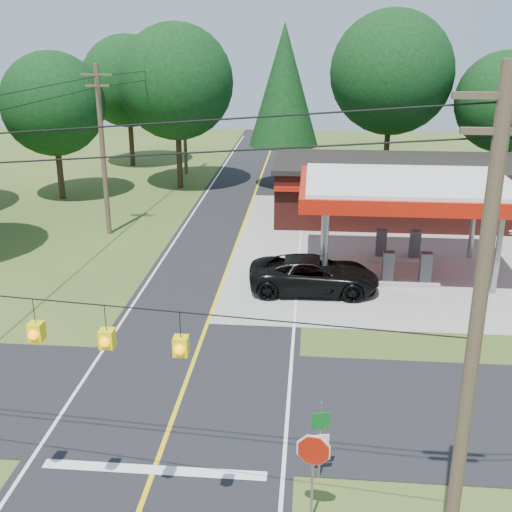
{
  "coord_description": "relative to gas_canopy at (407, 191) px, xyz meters",
  "views": [
    {
      "loc": [
        4.26,
        -18.47,
        12.03
      ],
      "look_at": [
        2.0,
        7.0,
        2.8
      ],
      "focal_mm": 45.0,
      "sensor_mm": 36.0,
      "label": 1
    }
  ],
  "objects": [
    {
      "name": "ground",
      "position": [
        -9.0,
        -13.0,
        -4.27
      ],
      "size": [
        120.0,
        120.0,
        0.0
      ],
      "primitive_type": "plane",
      "color": "#344F1B",
      "rests_on": "ground"
    },
    {
      "name": "main_highway",
      "position": [
        -9.0,
        -13.0,
        -4.26
      ],
      "size": [
        8.0,
        120.0,
        0.02
      ],
      "primitive_type": "cube",
      "color": "black",
      "rests_on": "ground"
    },
    {
      "name": "cross_road",
      "position": [
        -9.0,
        -13.0,
        -4.25
      ],
      "size": [
        70.0,
        7.0,
        0.02
      ],
      "primitive_type": "cube",
      "color": "black",
      "rests_on": "ground"
    },
    {
      "name": "lane_center_yellow",
      "position": [
        -9.0,
        -13.0,
        -4.24
      ],
      "size": [
        0.15,
        110.0,
        0.0
      ],
      "primitive_type": "cube",
      "color": "yellow",
      "rests_on": "main_highway"
    },
    {
      "name": "gas_canopy",
      "position": [
        0.0,
        0.0,
        0.0
      ],
      "size": [
        10.6,
        7.4,
        4.88
      ],
      "color": "gray",
      "rests_on": "ground"
    },
    {
      "name": "convenience_store",
      "position": [
        1.0,
        9.98,
        -2.35
      ],
      "size": [
        16.4,
        7.55,
        3.8
      ],
      "color": "#4F1C16",
      "rests_on": "ground"
    },
    {
      "name": "utility_pole_near_right",
      "position": [
        -1.5,
        -20.0,
        1.69
      ],
      "size": [
        1.8,
        0.3,
        11.5
      ],
      "color": "#473828",
      "rests_on": "ground"
    },
    {
      "name": "utility_pole_far_left",
      "position": [
        -17.0,
        5.0,
        0.93
      ],
      "size": [
        1.8,
        0.3,
        10.0
      ],
      "color": "#473828",
      "rests_on": "ground"
    },
    {
      "name": "utility_pole_north",
      "position": [
        -15.5,
        22.0,
        0.48
      ],
      "size": [
        0.3,
        0.3,
        9.5
      ],
      "color": "#473828",
      "rests_on": "ground"
    },
    {
      "name": "overhead_beacons",
      "position": [
        -10.0,
        -19.0,
        1.95
      ],
      "size": [
        17.04,
        2.04,
        1.03
      ],
      "color": "black",
      "rests_on": "ground"
    },
    {
      "name": "treeline_backdrop",
      "position": [
        -8.18,
        11.01,
        3.22
      ],
      "size": [
        70.27,
        51.59,
        13.3
      ],
      "color": "#332316",
      "rests_on": "ground"
    },
    {
      "name": "suv_car",
      "position": [
        -4.5,
        -3.0,
        -3.41
      ],
      "size": [
        6.26,
        6.26,
        1.7
      ],
      "primitive_type": "imported",
      "rotation": [
        0.0,
        0.0,
        1.59
      ],
      "color": "black",
      "rests_on": "ground"
    },
    {
      "name": "octagonal_stop_sign",
      "position": [
        -4.5,
        -18.2,
        -2.29
      ],
      "size": [
        0.9,
        0.2,
        2.63
      ],
      "color": "gray",
      "rests_on": "ground"
    },
    {
      "name": "route_sign_post",
      "position": [
        -4.3,
        -16.52,
        -2.78
      ],
      "size": [
        0.5,
        0.15,
        2.48
      ],
      "color": "gray",
      "rests_on": "ground"
    }
  ]
}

